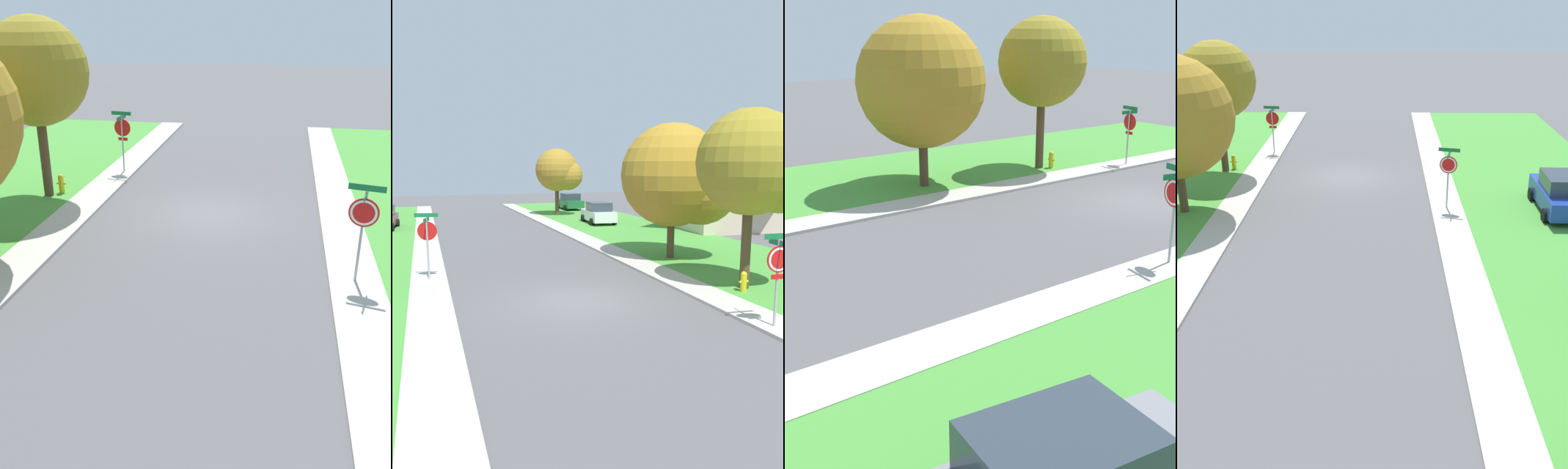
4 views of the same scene
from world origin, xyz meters
The scene contains 13 objects.
ground_plane centered at (0.00, 0.00, 0.00)m, with size 120.00×120.00×0.00m, color #565456.
sidewalk_east centered at (4.70, 12.00, 0.05)m, with size 1.40×56.00×0.10m, color #B7B2A8.
lawn_east centered at (9.40, 12.00, 0.04)m, with size 8.00×56.00×0.08m, color #479338.
sidewalk_west centered at (-4.70, 12.00, 0.05)m, with size 1.40×56.00×0.10m, color #B7B2A8.
stop_sign_near_corner centered at (4.49, -4.54, 1.88)m, with size 0.92×0.92×2.77m.
stop_sign_far_corner centered at (-4.68, 4.60, 1.89)m, with size 0.90×0.90×2.77m.
car_green_near_corner centered at (9.72, 31.27, 0.87)m, with size 2.06×4.31×1.76m.
car_white_behind_trees centered at (8.33, 19.36, 0.87)m, with size 2.30×4.43×1.76m.
tree_sidewalk_near centered at (6.64, -0.91, 4.61)m, with size 4.16×3.87×6.69m.
tree_sidewalk_far centered at (7.11, 26.11, 4.09)m, with size 4.18×3.89×6.17m.
tree_sidewalk_mid centered at (7.01, 5.04, 4.00)m, with size 5.42×5.04×6.69m.
house_right_setback centered at (16.88, 14.19, 2.38)m, with size 9.49×8.37×4.60m.
fire_hydrant centered at (6.06, -1.18, 0.44)m, with size 0.38×0.22×0.83m.
Camera 2 is at (-4.75, -14.50, 4.63)m, focal length 35.06 mm.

